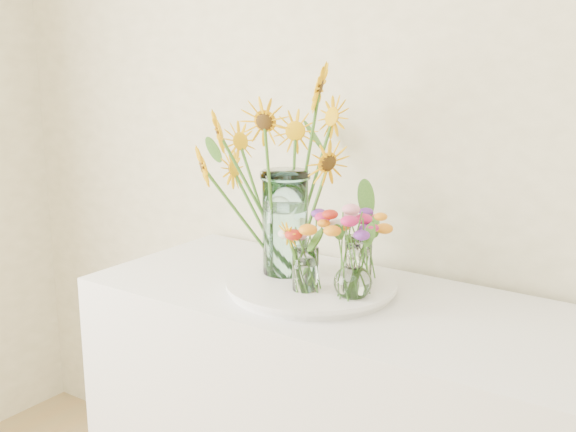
# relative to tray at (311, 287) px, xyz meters

# --- Properties ---
(tray) EXTENTS (0.44, 0.44, 0.02)m
(tray) POSITION_rel_tray_xyz_m (0.00, 0.00, 0.00)
(tray) COLOR white
(tray) RESTS_ON counter
(mason_jar) EXTENTS (0.16, 0.16, 0.30)m
(mason_jar) POSITION_rel_tray_xyz_m (-0.10, 0.02, 0.16)
(mason_jar) COLOR #B4F0F0
(mason_jar) RESTS_ON tray
(sunflower_bouquet) EXTENTS (0.98, 0.98, 0.58)m
(sunflower_bouquet) POSITION_rel_tray_xyz_m (-0.10, 0.02, 0.30)
(sunflower_bouquet) COLOR #F3AF05
(sunflower_bouquet) RESTS_ON tray
(small_vase_a) EXTENTS (0.09, 0.09, 0.12)m
(small_vase_a) POSITION_rel_tray_xyz_m (0.02, -0.07, 0.07)
(small_vase_a) COLOR white
(small_vase_a) RESTS_ON tray
(wildflower_posy_a) EXTENTS (0.21, 0.21, 0.21)m
(wildflower_posy_a) POSITION_rel_tray_xyz_m (0.02, -0.07, 0.12)
(wildflower_posy_a) COLOR orange
(wildflower_posy_a) RESTS_ON tray
(small_vase_b) EXTENTS (0.11, 0.11, 0.14)m
(small_vase_b) POSITION_rel_tray_xyz_m (0.15, -0.04, 0.08)
(small_vase_b) COLOR white
(small_vase_b) RESTS_ON tray
(wildflower_posy_b) EXTENTS (0.19, 0.19, 0.23)m
(wildflower_posy_b) POSITION_rel_tray_xyz_m (0.15, -0.04, 0.13)
(wildflower_posy_b) COLOR orange
(wildflower_posy_b) RESTS_ON tray
(small_vase_c) EXTENTS (0.09, 0.09, 0.13)m
(small_vase_c) POSITION_rel_tray_xyz_m (0.10, 0.08, 0.08)
(small_vase_c) COLOR white
(small_vase_c) RESTS_ON tray
(wildflower_posy_c) EXTENTS (0.20, 0.20, 0.22)m
(wildflower_posy_c) POSITION_rel_tray_xyz_m (0.10, 0.08, 0.12)
(wildflower_posy_c) COLOR orange
(wildflower_posy_c) RESTS_ON tray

